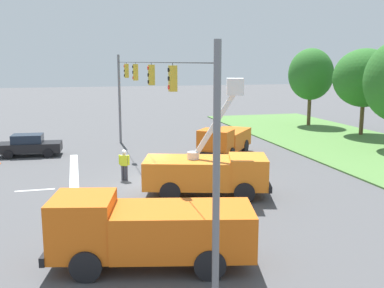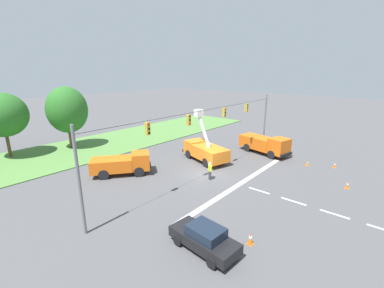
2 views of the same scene
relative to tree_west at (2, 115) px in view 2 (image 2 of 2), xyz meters
The scene contains 16 objects.
ground_plane 24.86m from the tree_west, 62.67° to the right, with size 200.00×200.00×0.00m, color #4C4C4F.
grass_verge 12.81m from the tree_west, 17.84° to the right, with size 56.00×12.00×0.10m, color #517F3D.
lane_markings 29.56m from the tree_west, 67.44° to the right, with size 17.60×15.25×0.01m.
signal_gantry 24.33m from the tree_west, 62.61° to the right, with size 26.20×0.33×7.20m.
tree_west is the anchor object (origin of this frame).
tree_centre 6.96m from the tree_west, 15.10° to the right, with size 5.18×5.10×8.27m.
utility_truck_bucket_lift 24.06m from the tree_west, 52.77° to the right, with size 4.16×6.65×5.86m.
utility_truck_support_near 31.72m from the tree_west, 47.04° to the right, with size 3.70×6.97×2.38m.
utility_truck_support_far 16.59m from the tree_west, 69.36° to the right, with size 6.01×5.33×2.17m.
sedan_black 28.82m from the tree_west, 86.18° to the right, with size 2.17×4.42×1.56m.
road_worker 25.21m from the tree_west, 65.43° to the right, with size 0.41×0.58×1.77m.
traffic_cone_foreground_left 17.87m from the tree_west, 57.12° to the right, with size 0.36×0.36×0.77m.
traffic_cone_foreground_right 38.23m from the tree_west, 55.17° to the right, with size 0.36×0.36×0.64m.
traffic_cone_mid_left 37.49m from the tree_west, 63.31° to the right, with size 0.36×0.36×0.68m.
traffic_cone_mid_right 30.91m from the tree_west, 82.33° to the right, with size 0.36×0.36×0.81m.
traffic_cone_near_bucket 35.54m from the tree_west, 54.51° to the right, with size 0.36×0.36×0.59m.
Camera 2 is at (-19.56, -14.58, 10.12)m, focal length 24.00 mm.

